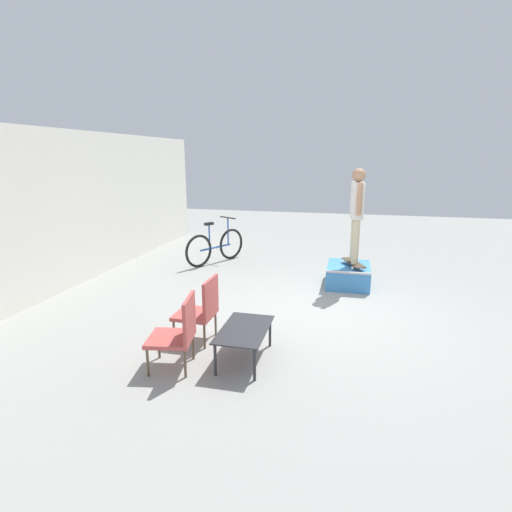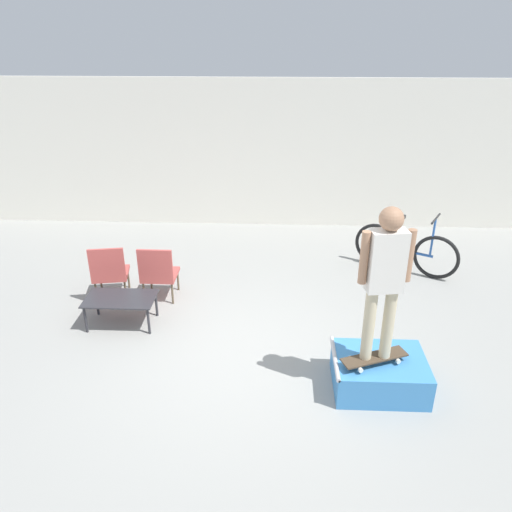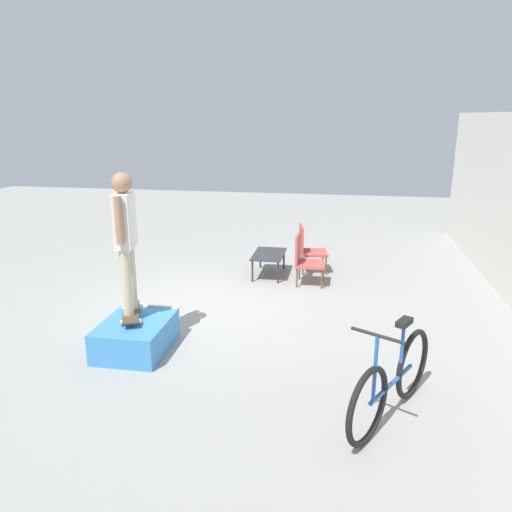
# 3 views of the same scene
# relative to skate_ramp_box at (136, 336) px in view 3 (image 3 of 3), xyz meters

# --- Properties ---
(ground_plane) EXTENTS (24.00, 24.00, 0.00)m
(ground_plane) POSITION_rel_skate_ramp_box_xyz_m (-1.71, 0.50, -0.20)
(ground_plane) COLOR gray
(skate_ramp_box) EXTENTS (1.08, 0.83, 0.42)m
(skate_ramp_box) POSITION_rel_skate_ramp_box_xyz_m (0.00, 0.00, 0.00)
(skate_ramp_box) COLOR #3D84C6
(skate_ramp_box) RESTS_ON ground_plane
(skateboard_on_ramp) EXTENTS (0.80, 0.48, 0.07)m
(skateboard_on_ramp) POSITION_rel_skate_ramp_box_xyz_m (-0.09, -0.09, 0.28)
(skateboard_on_ramp) COLOR #473828
(skateboard_on_ramp) RESTS_ON skate_ramp_box
(person_skater) EXTENTS (0.56, 0.26, 1.79)m
(person_skater) POSITION_rel_skate_ramp_box_xyz_m (-0.09, -0.09, 1.36)
(person_skater) COLOR #C6B793
(person_skater) RESTS_ON skateboard_on_ramp
(coffee_table) EXTENTS (0.98, 0.57, 0.42)m
(coffee_table) POSITION_rel_skate_ramp_box_xyz_m (-3.42, 1.22, 0.18)
(coffee_table) COLOR #2D2D33
(coffee_table) RESTS_ON ground_plane
(patio_chair_left) EXTENTS (0.60, 0.60, 0.91)m
(patio_chair_left) POSITION_rel_skate_ramp_box_xyz_m (-3.79, 1.94, 0.28)
(patio_chair_left) COLOR brown
(patio_chair_left) RESTS_ON ground_plane
(patio_chair_right) EXTENTS (0.52, 0.52, 0.91)m
(patio_chair_right) POSITION_rel_skate_ramp_box_xyz_m (-3.03, 1.94, 0.28)
(patio_chair_right) COLOR brown
(patio_chair_right) RESTS_ON ground_plane
(bicycle) EXTENTS (1.61, 0.93, 1.07)m
(bicycle) POSITION_rel_skate_ramp_box_xyz_m (0.98, 3.12, 0.20)
(bicycle) COLOR black
(bicycle) RESTS_ON ground_plane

